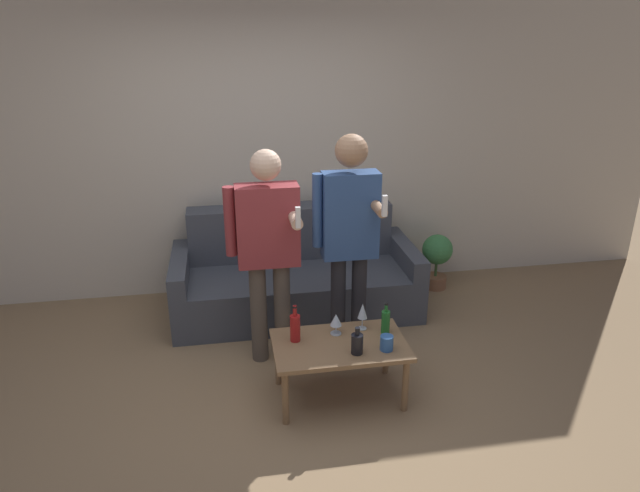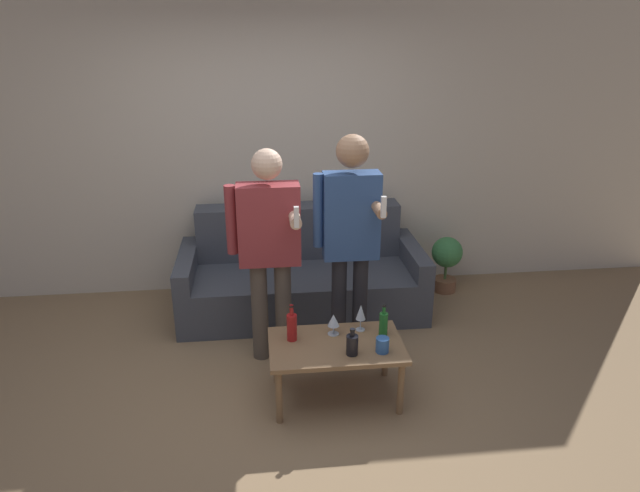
{
  "view_description": "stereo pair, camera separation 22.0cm",
  "coord_description": "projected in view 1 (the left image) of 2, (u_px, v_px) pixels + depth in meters",
  "views": [
    {
      "loc": [
        -0.29,
        -3.07,
        2.39
      ],
      "look_at": [
        0.35,
        0.55,
        0.95
      ],
      "focal_mm": 32.0,
      "sensor_mm": 36.0,
      "label": 1
    },
    {
      "loc": [
        -0.07,
        -3.11,
        2.39
      ],
      "look_at": [
        0.35,
        0.55,
        0.95
      ],
      "focal_mm": 32.0,
      "sensor_mm": 36.0,
      "label": 2
    }
  ],
  "objects": [
    {
      "name": "ground_plane",
      "position": [
        283.0,
        414.0,
        3.73
      ],
      "size": [
        16.0,
        16.0,
        0.0
      ],
      "primitive_type": "plane",
      "color": "#997A56"
    },
    {
      "name": "wall_back",
      "position": [
        254.0,
        148.0,
        5.11
      ],
      "size": [
        8.0,
        0.06,
        2.7
      ],
      "color": "beige",
      "rests_on": "ground_plane"
    },
    {
      "name": "couch",
      "position": [
        295.0,
        275.0,
        5.06
      ],
      "size": [
        2.11,
        0.93,
        0.87
      ],
      "color": "#474C56",
      "rests_on": "ground_plane"
    },
    {
      "name": "coffee_table",
      "position": [
        340.0,
        350.0,
        3.79
      ],
      "size": [
        0.89,
        0.54,
        0.42
      ],
      "color": "#8E6B47",
      "rests_on": "ground_plane"
    },
    {
      "name": "bottle_orange",
      "position": [
        357.0,
        343.0,
        3.63
      ],
      "size": [
        0.08,
        0.08,
        0.19
      ],
      "color": "black",
      "rests_on": "coffee_table"
    },
    {
      "name": "bottle_green",
      "position": [
        386.0,
        321.0,
        3.86
      ],
      "size": [
        0.06,
        0.06,
        0.23
      ],
      "color": "#23752D",
      "rests_on": "coffee_table"
    },
    {
      "name": "bottle_dark",
      "position": [
        295.0,
        327.0,
        3.76
      ],
      "size": [
        0.07,
        0.07,
        0.26
      ],
      "color": "#B21E1E",
      "rests_on": "coffee_table"
    },
    {
      "name": "wine_glass_near",
      "position": [
        363.0,
        312.0,
        3.9
      ],
      "size": [
        0.07,
        0.07,
        0.19
      ],
      "color": "silver",
      "rests_on": "coffee_table"
    },
    {
      "name": "wine_glass_far",
      "position": [
        336.0,
        320.0,
        3.85
      ],
      "size": [
        0.08,
        0.08,
        0.15
      ],
      "color": "silver",
      "rests_on": "coffee_table"
    },
    {
      "name": "cup_on_table",
      "position": [
        387.0,
        343.0,
        3.67
      ],
      "size": [
        0.09,
        0.09,
        0.1
      ],
      "color": "#3366B2",
      "rests_on": "coffee_table"
    },
    {
      "name": "person_standing_left",
      "position": [
        267.0,
        243.0,
        4.03
      ],
      "size": [
        0.52,
        0.42,
        1.61
      ],
      "color": "brown",
      "rests_on": "ground_plane"
    },
    {
      "name": "person_standing_right",
      "position": [
        349.0,
        231.0,
        4.04
      ],
      "size": [
        0.47,
        0.43,
        1.71
      ],
      "color": "#232328",
      "rests_on": "ground_plane"
    },
    {
      "name": "potted_plant",
      "position": [
        437.0,
        256.0,
        5.42
      ],
      "size": [
        0.29,
        0.29,
        0.54
      ],
      "color": "#936042",
      "rests_on": "ground_plane"
    }
  ]
}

